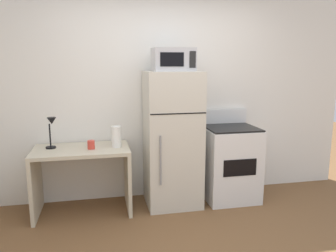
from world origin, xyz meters
name	(u,v)px	position (x,y,z in m)	size (l,w,h in m)	color
wall_back_white	(161,95)	(0.00, 1.70, 1.30)	(5.00, 0.10, 2.60)	white
desk	(82,168)	(-0.98, 1.32, 0.52)	(1.06, 0.62, 0.75)	beige
desk_lamp	(51,127)	(-1.29, 1.38, 0.99)	(0.14, 0.12, 0.35)	black
paper_towel_roll	(116,137)	(-0.59, 1.30, 0.87)	(0.11, 0.11, 0.24)	white
coffee_mug	(91,145)	(-0.87, 1.27, 0.80)	(0.08, 0.08, 0.10)	#D83F33
refrigerator	(172,139)	(0.07, 1.33, 0.80)	(0.63, 0.62, 1.60)	beige
microwave	(173,60)	(0.07, 1.31, 1.73)	(0.46, 0.35, 0.26)	#B7B7BC
oven_range	(230,163)	(0.81, 1.33, 0.47)	(0.64, 0.61, 1.10)	white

